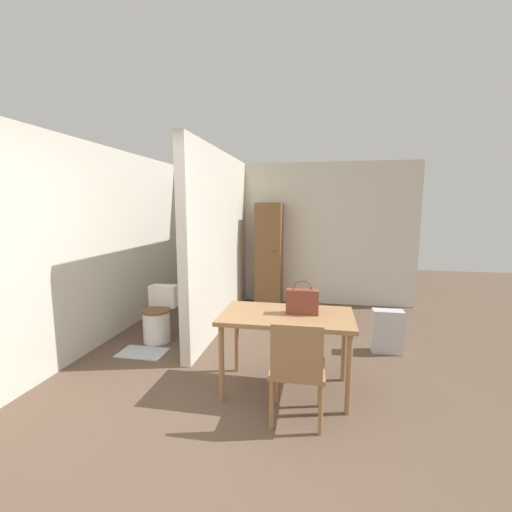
{
  "coord_description": "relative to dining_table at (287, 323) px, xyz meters",
  "views": [
    {
      "loc": [
        0.77,
        -1.94,
        1.74
      ],
      "look_at": [
        0.07,
        1.82,
        1.18
      ],
      "focal_mm": 24.0,
      "sensor_mm": 36.0,
      "label": 1
    }
  ],
  "objects": [
    {
      "name": "bath_mat",
      "position": [
        -1.77,
        0.51,
        -0.66
      ],
      "size": [
        0.55,
        0.35,
        0.01
      ],
      "color": "#B2BCC6",
      "rests_on": "ground_plane"
    },
    {
      "name": "toilet",
      "position": [
        -1.77,
        0.95,
        -0.36
      ],
      "size": [
        0.37,
        0.51,
        0.69
      ],
      "color": "white",
      "rests_on": "ground_plane"
    },
    {
      "name": "space_heater",
      "position": [
        1.11,
        1.08,
        -0.41
      ],
      "size": [
        0.35,
        0.17,
        0.52
      ],
      "color": "#BCBCC1",
      "rests_on": "ground_plane"
    },
    {
      "name": "wall_back",
      "position": [
        -0.49,
        3.13,
        0.58
      ],
      "size": [
        4.85,
        0.12,
        2.5
      ],
      "color": "beige",
      "rests_on": "ground_plane"
    },
    {
      "name": "partition_wall",
      "position": [
        -1.12,
        1.67,
        0.58
      ],
      "size": [
        0.12,
        2.81,
        2.5
      ],
      "color": "beige",
      "rests_on": "ground_plane"
    },
    {
      "name": "ground_plane",
      "position": [
        -0.49,
        -1.12,
        -0.67
      ],
      "size": [
        16.0,
        16.0,
        0.0
      ],
      "primitive_type": "plane",
      "color": "brown"
    },
    {
      "name": "wooden_cabinet",
      "position": [
        -0.58,
        2.83,
        0.23
      ],
      "size": [
        0.44,
        0.47,
        1.8
      ],
      "color": "brown",
      "rests_on": "ground_plane"
    },
    {
      "name": "dining_table",
      "position": [
        0.0,
        0.0,
        0.0
      ],
      "size": [
        1.22,
        0.69,
        0.75
      ],
      "color": "#997047",
      "rests_on": "ground_plane"
    },
    {
      "name": "wooden_chair",
      "position": [
        0.13,
        -0.48,
        -0.19
      ],
      "size": [
        0.44,
        0.44,
        0.87
      ],
      "rotation": [
        0.0,
        0.0,
        0.01
      ],
      "color": "#997047",
      "rests_on": "ground_plane"
    },
    {
      "name": "handbag",
      "position": [
        0.14,
        0.03,
        0.21
      ],
      "size": [
        0.3,
        0.1,
        0.32
      ],
      "color": "brown",
      "rests_on": "dining_table"
    },
    {
      "name": "wall_left",
      "position": [
        -2.47,
        0.98,
        0.58
      ],
      "size": [
        0.12,
        5.19,
        2.5
      ],
      "color": "beige",
      "rests_on": "ground_plane"
    }
  ]
}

